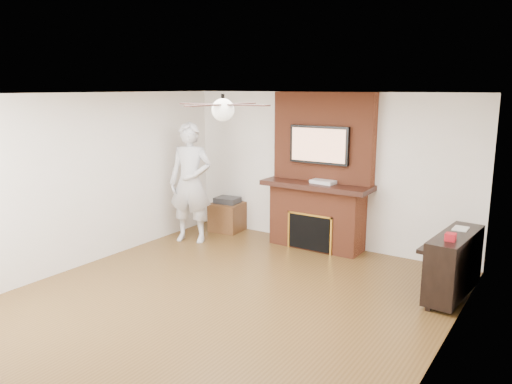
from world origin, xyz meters
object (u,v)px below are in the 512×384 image
Objects in this scene: side_table at (228,215)px; piano at (453,263)px; person at (190,183)px; fireplace at (319,187)px.

side_table is 4.18m from piano.
piano is at bearing -19.55° from person.
side_table is at bearing -177.86° from fireplace.
person is 3.26× the size of side_table.
fireplace is 2.53m from piano.
fireplace is at bearing 162.92° from piano.
side_table is 0.48× the size of piano.
piano is at bearing -21.49° from fireplace.
fireplace is at bearing 5.56° from person.
fireplace reaches higher than person.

